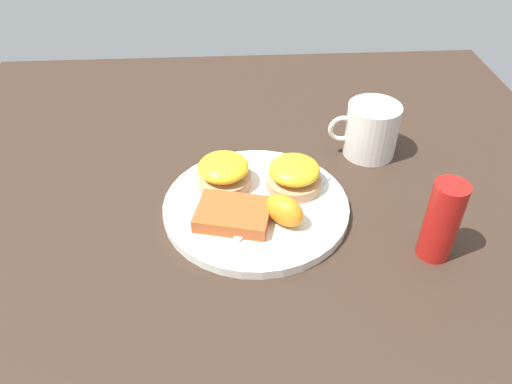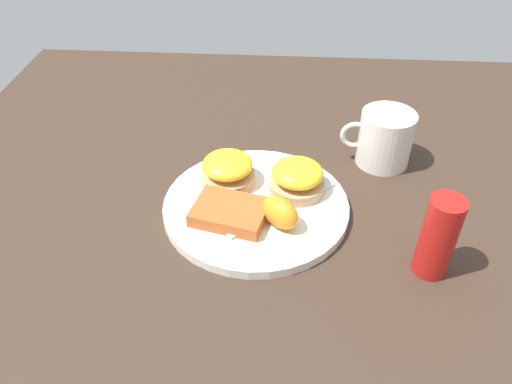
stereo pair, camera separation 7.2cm
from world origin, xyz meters
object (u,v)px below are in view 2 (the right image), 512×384
at_px(sandwich_benedict_left, 297,178).
at_px(sandwich_benedict_right, 228,170).
at_px(condiment_bottle, 438,237).
at_px(fork, 290,203).
at_px(orange_wedge, 280,213).
at_px(cup, 384,138).
at_px(hashbrown_patty, 230,212).

relative_size(sandwich_benedict_left, sandwich_benedict_right, 1.00).
distance_m(sandwich_benedict_left, condiment_bottle, 0.22).
bearing_deg(sandwich_benedict_right, fork, 153.82).
xyz_separation_m(sandwich_benedict_right, fork, (-0.10, 0.05, -0.02)).
distance_m(orange_wedge, fork, 0.05).
distance_m(orange_wedge, condiment_bottle, 0.20).
distance_m(orange_wedge, cup, 0.25).
bearing_deg(sandwich_benedict_left, sandwich_benedict_right, -7.05).
xyz_separation_m(hashbrown_patty, fork, (-0.08, -0.03, -0.01)).
bearing_deg(sandwich_benedict_left, cup, -143.33).
bearing_deg(condiment_bottle, orange_wedge, -16.38).
height_order(orange_wedge, cup, cup).
xyz_separation_m(hashbrown_patty, condiment_bottle, (-0.27, 0.07, 0.03)).
relative_size(orange_wedge, condiment_bottle, 0.52).
distance_m(hashbrown_patty, fork, 0.09).
bearing_deg(fork, hashbrown_patty, 22.23).
bearing_deg(sandwich_benedict_left, orange_wedge, 73.59).
height_order(sandwich_benedict_left, condiment_bottle, condiment_bottle).
bearing_deg(condiment_bottle, sandwich_benedict_right, -28.11).
height_order(sandwich_benedict_right, hashbrown_patty, sandwich_benedict_right).
bearing_deg(hashbrown_patty, sandwich_benedict_left, -143.75).
height_order(sandwich_benedict_right, fork, sandwich_benedict_right).
relative_size(sandwich_benedict_right, cup, 0.71).
height_order(sandwich_benedict_left, orange_wedge, sandwich_benedict_left).
distance_m(sandwich_benedict_right, cup, 0.26).
relative_size(sandwich_benedict_left, hashbrown_patty, 0.82).
bearing_deg(fork, cup, -137.24).
distance_m(cup, condiment_bottle, 0.24).
relative_size(hashbrown_patty, fork, 0.66).
bearing_deg(cup, hashbrown_patty, 36.50).
distance_m(hashbrown_patty, condiment_bottle, 0.28).
distance_m(sandwich_benedict_right, hashbrown_patty, 0.08).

